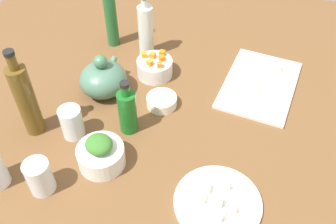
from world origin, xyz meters
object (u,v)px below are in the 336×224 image
at_px(bottle_0, 146,30).
at_px(bottle_3, 26,99).
at_px(drinking_glass_0, 39,177).
at_px(drinking_glass_1, 72,123).
at_px(cutting_board, 260,85).
at_px(bowl_carrots, 155,68).
at_px(bowl_small_side, 162,101).
at_px(bottle_1, 127,111).
at_px(bottle_2, 111,15).
at_px(bowl_greens, 101,156).
at_px(teapot, 103,79).
at_px(plate_tofu, 218,203).

xyz_separation_m(bottle_0, bottle_3, (-0.47, 0.17, 0.02)).
height_order(drinking_glass_0, drinking_glass_1, same).
bearing_deg(drinking_glass_0, bottle_3, 38.77).
height_order(cutting_board, bowl_carrots, bowl_carrots).
xyz_separation_m(cutting_board, bowl_small_side, (-0.20, 0.28, 0.01)).
bearing_deg(bowl_small_side, bowl_carrots, 29.78).
distance_m(bottle_1, drinking_glass_0, 0.30).
xyz_separation_m(bottle_1, bottle_2, (0.38, 0.24, 0.05)).
xyz_separation_m(bowl_greens, bottle_3, (0.05, 0.25, 0.09)).
bearing_deg(teapot, plate_tofu, -121.44).
relative_size(teapot, drinking_glass_1, 1.72).
distance_m(bowl_small_side, bottle_2, 0.40).
bearing_deg(cutting_board, bottle_1, 134.76).
relative_size(bottle_3, drinking_glass_0, 2.90).
bearing_deg(bottle_1, bottle_0, 14.34).
distance_m(bowl_carrots, bottle_1, 0.27).
bearing_deg(bottle_2, drinking_glass_0, -170.27).
bearing_deg(bottle_2, bottle_3, 176.91).
relative_size(bowl_carrots, bottle_2, 0.43).
bearing_deg(teapot, bowl_greens, -154.52).
xyz_separation_m(cutting_board, bottle_3, (-0.43, 0.60, 0.12)).
distance_m(plate_tofu, bowl_small_side, 0.39).
height_order(cutting_board, teapot, teapot).
distance_m(teapot, bottle_3, 0.26).
height_order(cutting_board, bowl_greens, bowl_greens).
bearing_deg(bottle_1, drinking_glass_1, 117.95).
height_order(cutting_board, plate_tofu, plate_tofu).
distance_m(cutting_board, drinking_glass_1, 0.63).
bearing_deg(drinking_glass_0, bowl_greens, -40.53).
xyz_separation_m(teapot, bottle_2, (0.26, 0.09, 0.07)).
height_order(bowl_carrots, bottle_3, bottle_3).
relative_size(cutting_board, drinking_glass_0, 3.33).
xyz_separation_m(bottle_2, drinking_glass_0, (-0.66, -0.11, -0.07)).
xyz_separation_m(teapot, drinking_glass_1, (-0.20, -0.00, -0.01)).
height_order(teapot, bottle_1, bottle_1).
height_order(cutting_board, bottle_2, bottle_2).
distance_m(teapot, bottle_1, 0.19).
bearing_deg(drinking_glass_0, bottle_2, 9.73).
distance_m(bottle_0, bottle_2, 0.15).
xyz_separation_m(cutting_board, drinking_glass_1, (-0.41, 0.48, 0.05)).
relative_size(bowl_carrots, teapot, 0.71).
height_order(bowl_greens, bottle_0, bottle_0).
distance_m(bottle_1, bottle_3, 0.29).
bearing_deg(plate_tofu, teapot, 58.56).
height_order(bowl_greens, bowl_small_side, bowl_greens).
bearing_deg(plate_tofu, bottle_0, 38.11).
distance_m(plate_tofu, bottle_2, 0.79).
bearing_deg(plate_tofu, bowl_greens, 87.43).
height_order(bottle_0, drinking_glass_1, bottle_0).
height_order(cutting_board, bottle_3, bottle_3).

